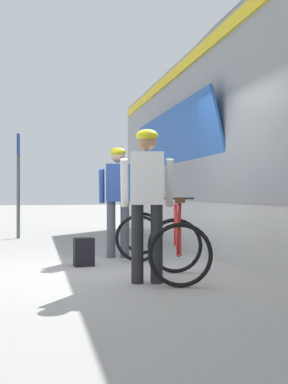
{
  "coord_description": "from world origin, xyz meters",
  "views": [
    {
      "loc": [
        -1.2,
        -6.48,
        1.02
      ],
      "look_at": [
        0.39,
        0.98,
        1.05
      ],
      "focal_mm": 47.57,
      "sensor_mm": 36.0,
      "label": 1
    }
  ],
  "objects_px": {
    "backpack_on_platform": "(84,252)",
    "platform_sign_post": "(18,168)",
    "cyclist_far_in_white": "(147,191)",
    "bicycle_near_teal": "(141,233)",
    "bicycle_far_red": "(178,246)",
    "cyclist_near_in_blue": "(118,192)"
  },
  "relations": [
    {
      "from": "bicycle_far_red",
      "to": "platform_sign_post",
      "type": "height_order",
      "value": "platform_sign_post"
    },
    {
      "from": "cyclist_near_in_blue",
      "to": "bicycle_near_teal",
      "type": "distance_m",
      "value": 0.75
    },
    {
      "from": "cyclist_far_in_white",
      "to": "backpack_on_platform",
      "type": "height_order",
      "value": "cyclist_far_in_white"
    },
    {
      "from": "bicycle_near_teal",
      "to": "bicycle_far_red",
      "type": "height_order",
      "value": "same"
    },
    {
      "from": "bicycle_far_red",
      "to": "backpack_on_platform",
      "type": "xyz_separation_m",
      "value": [
        -0.99,
        1.37,
        -0.2
      ]
    },
    {
      "from": "cyclist_far_in_white",
      "to": "bicycle_near_teal",
      "type": "xyz_separation_m",
      "value": [
        0.39,
        2.26,
        -0.65
      ]
    },
    {
      "from": "cyclist_near_in_blue",
      "to": "bicycle_near_teal",
      "type": "height_order",
      "value": "cyclist_near_in_blue"
    },
    {
      "from": "bicycle_far_red",
      "to": "platform_sign_post",
      "type": "distance_m",
      "value": 6.62
    },
    {
      "from": "cyclist_near_in_blue",
      "to": "cyclist_far_in_white",
      "type": "height_order",
      "value": "same"
    },
    {
      "from": "cyclist_far_in_white",
      "to": "cyclist_near_in_blue",
      "type": "bearing_deg",
      "value": 89.02
    },
    {
      "from": "cyclist_far_in_white",
      "to": "bicycle_near_teal",
      "type": "bearing_deg",
      "value": 80.17
    },
    {
      "from": "backpack_on_platform",
      "to": "platform_sign_post",
      "type": "bearing_deg",
      "value": 97.03
    },
    {
      "from": "cyclist_far_in_white",
      "to": "backpack_on_platform",
      "type": "relative_size",
      "value": 4.4
    },
    {
      "from": "bicycle_far_red",
      "to": "cyclist_near_in_blue",
      "type": "bearing_deg",
      "value": 99.33
    },
    {
      "from": "cyclist_far_in_white",
      "to": "bicycle_near_teal",
      "type": "distance_m",
      "value": 2.39
    },
    {
      "from": "bicycle_far_red",
      "to": "bicycle_near_teal",
      "type": "bearing_deg",
      "value": 90.3
    },
    {
      "from": "bicycle_near_teal",
      "to": "bicycle_far_red",
      "type": "bearing_deg",
      "value": -89.7
    },
    {
      "from": "cyclist_far_in_white",
      "to": "platform_sign_post",
      "type": "xyz_separation_m",
      "value": [
        -1.64,
        6.32,
        0.57
      ]
    },
    {
      "from": "cyclist_near_in_blue",
      "to": "platform_sign_post",
      "type": "relative_size",
      "value": 0.73
    },
    {
      "from": "backpack_on_platform",
      "to": "cyclist_near_in_blue",
      "type": "bearing_deg",
      "value": 48.28
    },
    {
      "from": "cyclist_far_in_white",
      "to": "platform_sign_post",
      "type": "distance_m",
      "value": 6.55
    },
    {
      "from": "cyclist_near_in_blue",
      "to": "bicycle_near_teal",
      "type": "bearing_deg",
      "value": -14.25
    }
  ]
}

